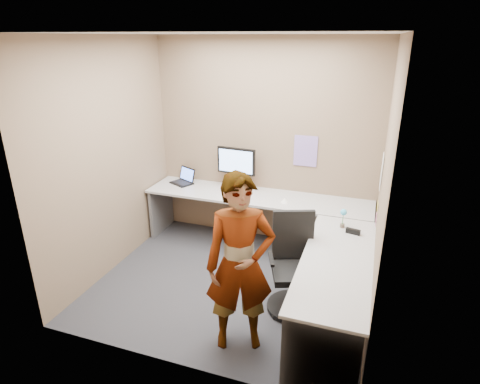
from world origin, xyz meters
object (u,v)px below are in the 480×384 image
at_px(monitor, 236,163).
at_px(desk, 278,229).
at_px(office_chair, 294,272).
at_px(person, 240,264).

bearing_deg(monitor, desk, -38.84).
bearing_deg(desk, monitor, 136.47).
bearing_deg(office_chair, person, -137.57).
distance_m(desk, person, 1.26).
relative_size(office_chair, person, 0.61).
bearing_deg(person, office_chair, 39.71).
xyz_separation_m(office_chair, person, (-0.35, -0.68, 0.41)).
distance_m(desk, office_chair, 0.66).
distance_m(desk, monitor, 1.18).
bearing_deg(person, monitor, 87.42).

